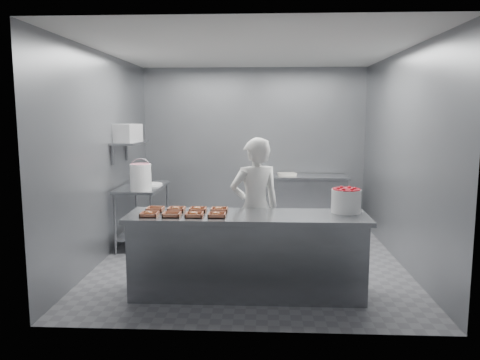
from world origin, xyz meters
The scene contains 24 objects.
floor centered at (0.00, 0.00, 0.00)m, with size 4.50×4.50×0.00m, color #4C4C51.
ceiling centered at (0.00, 0.00, 2.80)m, with size 4.50×4.50×0.00m, color white.
wall_back centered at (0.00, 2.25, 1.40)m, with size 4.00×0.04×2.80m, color slate.
wall_left centered at (-2.00, 0.00, 1.40)m, with size 0.04×4.50×2.80m, color slate.
wall_right centered at (2.00, 0.00, 1.40)m, with size 0.04×4.50×2.80m, color slate.
service_counter centered at (0.00, -1.35, 0.45)m, with size 2.60×0.70×0.90m.
prep_table centered at (-1.65, 0.60, 0.59)m, with size 0.60×1.20×0.90m.
back_counter centered at (0.90, 1.90, 0.45)m, with size 1.50×0.60×0.90m.
wall_shelf centered at (-1.82, 0.60, 1.55)m, with size 0.35×0.90×0.03m, color slate.
tray_0 centered at (-1.04, -1.48, 0.92)m, with size 0.19×0.18×0.06m.
tray_1 centered at (-0.79, -1.48, 0.92)m, with size 0.19×0.18×0.04m.
tray_2 centered at (-0.56, -1.48, 0.92)m, with size 0.19×0.18×0.06m.
tray_3 centered at (-0.32, -1.48, 0.92)m, with size 0.19×0.18×0.06m.
tray_4 centered at (-1.03, -1.22, 0.92)m, with size 0.19×0.18×0.04m.
tray_5 centered at (-0.80, -1.22, 0.92)m, with size 0.19×0.18×0.06m.
tray_6 centered at (-0.56, -1.22, 0.92)m, with size 0.19×0.18×0.06m.
tray_7 centered at (-0.32, -1.22, 0.92)m, with size 0.19×0.18×0.06m.
worker centered at (0.07, -0.75, 0.85)m, with size 0.62×0.41×1.70m, color silver.
strawberry_tub centered at (1.08, -1.20, 1.04)m, with size 0.32×0.32×0.27m.
glaze_bucket centered at (-1.55, 0.16, 1.10)m, with size 0.31×0.30×0.46m.
bucket_lid centered at (-1.53, 0.67, 0.91)m, with size 0.34×0.34×0.03m, color white.
rag centered at (-1.73, 0.82, 0.91)m, with size 0.13×0.12×0.02m, color #CCB28C.
appliance centered at (-1.82, 0.48, 1.70)m, with size 0.31×0.35×0.26m, color gray.
paper_stack centered at (0.59, 1.90, 0.92)m, with size 0.30×0.22×0.05m, color silver.
Camera 1 is at (0.17, -6.29, 1.97)m, focal length 35.00 mm.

